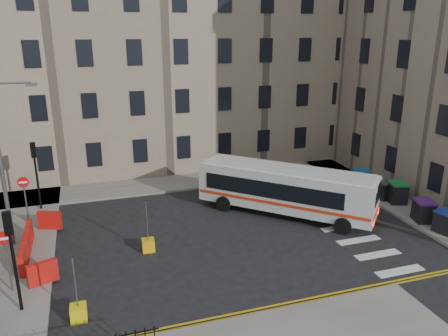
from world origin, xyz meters
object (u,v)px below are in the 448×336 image
wheelie_bin_a (446,222)px  wheelie_bin_b (424,211)px  bus (285,188)px  wheelie_bin_c (397,192)px  bollard_chevron (79,313)px  streetlamp (1,165)px  wheelie_bin_d (383,190)px  bollard_yellow (148,245)px  wheelie_bin_e (361,179)px

wheelie_bin_a → wheelie_bin_b: 1.52m
bus → wheelie_bin_a: (6.96, -5.12, -0.87)m
wheelie_bin_a → wheelie_bin_c: 4.34m
wheelie_bin_c → bollard_chevron: size_ratio=2.38×
bus → bollard_chevron: bus is taller
streetlamp → wheelie_bin_d: (21.67, -0.49, -3.61)m
streetlamp → bollard_yellow: 8.00m
bus → wheelie_bin_a: size_ratio=7.02×
bollard_yellow → bollard_chevron: 5.66m
streetlamp → wheelie_bin_d: 21.97m
wheelie_bin_a → wheelie_bin_e: (-0.22, 7.27, 0.03)m
wheelie_bin_a → bus: bearing=127.5°
bus → wheelie_bin_a: 8.69m
bollard_yellow → wheelie_bin_e: bearing=15.5°
wheelie_bin_d → wheelie_bin_e: 2.12m
wheelie_bin_a → wheelie_bin_c: wheelie_bin_c is taller
wheelie_bin_d → bollard_yellow: (-15.25, -2.05, -0.43)m
wheelie_bin_c → bollard_yellow: (-15.67, -1.22, -0.51)m
wheelie_bin_a → bollard_chevron: size_ratio=2.14×
streetlamp → bus: 15.03m
wheelie_bin_a → wheelie_bin_e: 7.27m
wheelie_bin_a → wheelie_bin_c: size_ratio=0.90×
wheelie_bin_a → bollard_yellow: size_ratio=2.14×
streetlamp → wheelie_bin_a: (21.73, -5.64, -3.59)m
bollard_yellow → wheelie_bin_c: bearing=4.5°
wheelie_bin_c → wheelie_bin_e: bearing=117.8°
bus → wheelie_bin_c: 7.40m
wheelie_bin_a → wheelie_bin_b: wheelie_bin_b is taller
bus → wheelie_bin_d: size_ratio=7.49×
wheelie_bin_d → wheelie_bin_a: bearing=-101.2°
wheelie_bin_c → wheelie_bin_d: bearing=133.4°
wheelie_bin_b → wheelie_bin_e: wheelie_bin_e is taller
streetlamp → bus: (14.77, -0.52, -2.72)m
wheelie_bin_d → streetlamp: bearing=166.8°
streetlamp → wheelie_bin_b: streetlamp is taller
wheelie_bin_b → bollard_chevron: bearing=-154.3°
streetlamp → bollard_yellow: streetlamp is taller
streetlamp → bollard_chevron: bearing=-66.5°
streetlamp → wheelie_bin_b: bearing=-10.8°
bus → bollard_yellow: (-8.35, -2.02, -1.32)m
streetlamp → bollard_yellow: size_ratio=13.57×
wheelie_bin_e → wheelie_bin_d: bearing=-81.7°
wheelie_bin_e → bollard_yellow: size_ratio=2.07×
bollard_yellow → streetlamp: bearing=158.4°
streetlamp → wheelie_bin_a: 22.74m
streetlamp → wheelie_bin_b: (21.62, -4.13, -3.56)m
wheelie_bin_b → wheelie_bin_e: bearing=107.6°
bus → wheelie_bin_c: (7.32, -0.80, -0.81)m
bollard_yellow → bollard_chevron: bearing=-125.9°
streetlamp → wheelie_bin_d: bearing=-1.3°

